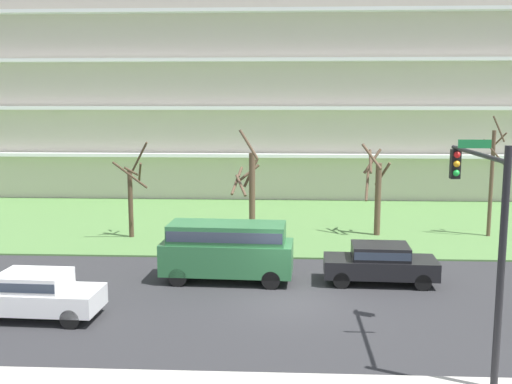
{
  "coord_description": "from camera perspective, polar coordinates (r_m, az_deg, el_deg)",
  "views": [
    {
      "loc": [
        -0.14,
        -21.0,
        7.24
      ],
      "look_at": [
        -1.49,
        6.0,
        3.09
      ],
      "focal_mm": 42.62,
      "sensor_mm": 36.0,
      "label": 1
    }
  ],
  "objects": [
    {
      "name": "traffic_signal_mast",
      "position": [
        17.08,
        20.47,
        -2.08
      ],
      "size": [
        0.9,
        4.78,
        6.17
      ],
      "color": "black",
      "rests_on": "ground"
    },
    {
      "name": "tree_left",
      "position": [
        31.87,
        -0.56,
        0.32
      ],
      "size": [
        1.48,
        1.98,
        5.7
      ],
      "color": "brown",
      "rests_on": "ground"
    },
    {
      "name": "sedan_white_center_right",
      "position": [
        21.7,
        -20.1,
        -8.88
      ],
      "size": [
        4.47,
        1.98,
        1.57
      ],
      "rotation": [
        0.0,
        0.0,
        -0.04
      ],
      "color": "white",
      "rests_on": "ground"
    },
    {
      "name": "ground",
      "position": [
        22.21,
        3.13,
        -10.31
      ],
      "size": [
        160.0,
        160.0,
        0.0
      ],
      "primitive_type": "plane",
      "color": "#2D2D30"
    },
    {
      "name": "tree_center",
      "position": [
        32.61,
        11.22,
        0.13
      ],
      "size": [
        1.63,
        1.77,
        4.95
      ],
      "color": "brown",
      "rests_on": "ground"
    },
    {
      "name": "tree_far_left",
      "position": [
        32.15,
        -11.57,
        -0.25
      ],
      "size": [
        1.7,
        2.06,
        5.06
      ],
      "color": "#4C3828",
      "rests_on": "ground"
    },
    {
      "name": "van_green_center_left",
      "position": [
        24.32,
        -2.72,
        -5.18
      ],
      "size": [
        5.29,
        2.26,
        2.36
      ],
      "rotation": [
        0.0,
        0.0,
        3.09
      ],
      "color": "#2D6B3D",
      "rests_on": "ground"
    },
    {
      "name": "apartment_building",
      "position": [
        49.26,
        3.1,
        11.83
      ],
      "size": [
        48.18,
        13.34,
        19.82
      ],
      "color": "beige",
      "rests_on": "ground"
    },
    {
      "name": "grass_lawn_strip",
      "position": [
        35.73,
        3.04,
        -2.91
      ],
      "size": [
        80.0,
        16.0,
        0.08
      ],
      "primitive_type": "cube",
      "color": "#547F42",
      "rests_on": "ground"
    },
    {
      "name": "tree_right",
      "position": [
        33.91,
        21.27,
        1.18
      ],
      "size": [
        1.36,
        1.37,
        6.41
      ],
      "color": "brown",
      "rests_on": "ground"
    },
    {
      "name": "sedan_black_near_left",
      "position": [
        24.63,
        11.55,
        -6.44
      ],
      "size": [
        4.47,
        1.97,
        1.57
      ],
      "rotation": [
        0.0,
        0.0,
        3.1
      ],
      "color": "black",
      "rests_on": "ground"
    }
  ]
}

